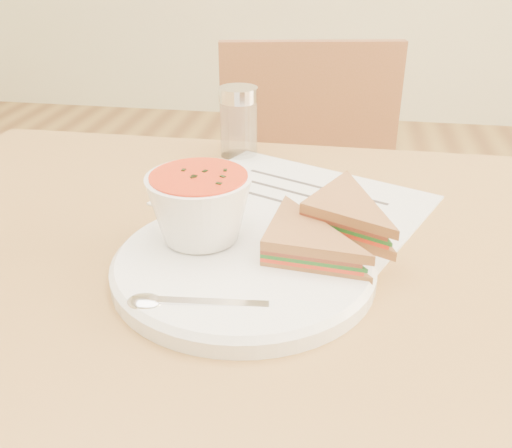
% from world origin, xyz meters
% --- Properties ---
extents(chair_far, '(0.45, 0.45, 0.87)m').
position_xyz_m(chair_far, '(0.06, 0.47, 0.44)').
color(chair_far, brown).
rests_on(chair_far, floor).
extents(plate, '(0.37, 0.37, 0.02)m').
position_xyz_m(plate, '(0.02, -0.07, 0.76)').
color(plate, white).
rests_on(plate, dining_table).
extents(soup_bowl, '(0.15, 0.15, 0.08)m').
position_xyz_m(soup_bowl, '(-0.04, -0.04, 0.81)').
color(soup_bowl, white).
rests_on(soup_bowl, plate).
extents(sandwich_half_a, '(0.13, 0.13, 0.03)m').
position_xyz_m(sandwich_half_a, '(0.04, -0.08, 0.78)').
color(sandwich_half_a, '#9D6B37').
rests_on(sandwich_half_a, plate).
extents(sandwich_half_b, '(0.15, 0.15, 0.04)m').
position_xyz_m(sandwich_half_b, '(0.07, -0.02, 0.80)').
color(sandwich_half_b, '#9D6B37').
rests_on(sandwich_half_b, plate).
extents(spoon, '(0.18, 0.06, 0.01)m').
position_xyz_m(spoon, '(-0.01, -0.16, 0.77)').
color(spoon, silver).
rests_on(spoon, plate).
extents(paper_menu, '(0.40, 0.35, 0.00)m').
position_xyz_m(paper_menu, '(0.05, 0.12, 0.75)').
color(paper_menu, white).
rests_on(paper_menu, dining_table).
extents(condiment_shaker, '(0.07, 0.07, 0.11)m').
position_xyz_m(condiment_shaker, '(-0.06, 0.28, 0.81)').
color(condiment_shaker, silver).
rests_on(condiment_shaker, dining_table).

